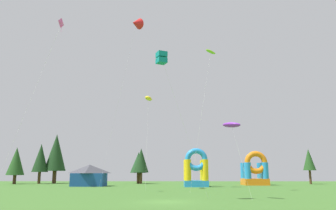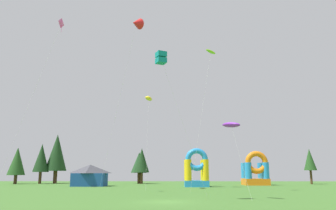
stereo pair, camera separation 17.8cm
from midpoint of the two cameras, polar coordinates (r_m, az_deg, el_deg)
name	(u,v)px [view 1 (the left image)]	position (r m, az deg, el deg)	size (l,w,h in m)	color
ground_plane	(167,202)	(29.26, -0.44, -16.37)	(120.00, 120.00, 0.00)	#3D6B28
kite_yellow_parafoil	(148,99)	(51.52, -3.49, 1.12)	(1.26, 5.99, 14.30)	yellow
kite_teal_box	(162,58)	(32.18, -1.28, 8.12)	(5.03, 2.69, 13.86)	#0C7F7A
kite_lime_parafoil	(211,52)	(47.25, 7.24, 9.02)	(4.24, 3.65, 19.36)	#8CD826
kite_pink_diamond	(61,25)	(47.20, -17.99, 13.00)	(5.52, 3.88, 22.32)	#EA599E
kite_red_delta	(136,23)	(57.49, -5.60, 13.84)	(7.64, 6.75, 28.07)	red
kite_purple_parafoil	(231,125)	(32.92, 10.72, -3.40)	(2.36, 2.72, 7.42)	purple
inflatable_orange_dome	(196,172)	(57.61, 4.74, -11.47)	(4.02, 4.29, 6.41)	#268CD8
inflatable_yellow_castle	(255,173)	(66.28, 14.67, -11.24)	(4.51, 4.72, 6.32)	orange
festival_tent	(89,175)	(61.40, -13.49, -11.70)	(5.58, 4.50, 3.72)	#19478C
tree_row_2	(16,161)	(77.33, -24.78, -8.79)	(3.61, 3.61, 7.55)	#4C331E
tree_row_3	(41,158)	(76.55, -21.16, -8.52)	(3.34, 3.34, 8.36)	#4C331E
tree_row_4	(56,153)	(77.29, -18.82, -7.77)	(4.56, 4.56, 10.63)	#4C331E
tree_row_5	(138,163)	(72.44, -5.18, -9.87)	(3.54, 3.54, 6.62)	#4C331E
tree_row_6	(141,161)	(71.50, -4.73, -9.51)	(3.22, 3.22, 7.41)	#4C331E
tree_row_7	(309,160)	(75.14, 23.05, -8.69)	(2.50, 2.50, 7.16)	#4C331E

